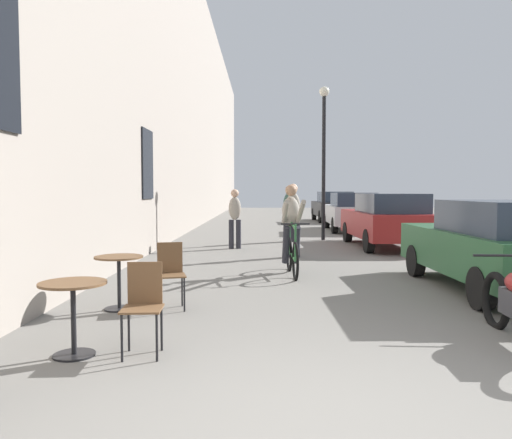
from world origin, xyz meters
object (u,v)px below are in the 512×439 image
(cafe_chair_mid_toward_street, at_px, (171,270))
(cyclist_on_bicycle, at_px, (292,232))
(cafe_chair_near_toward_street, at_px, (143,301))
(parked_car_nearest, at_px, (495,245))
(pedestrian_far, at_px, (289,210))
(parked_car_third, at_px, (351,211))
(street_lamp, at_px, (324,143))
(parked_car_second, at_px, (387,220))
(pedestrian_mid, at_px, (235,215))
(cafe_table_mid, at_px, (119,271))
(pedestrian_near, at_px, (293,216))
(cafe_table_near, at_px, (73,302))
(parked_car_fourth, at_px, (333,206))

(cafe_chair_mid_toward_street, relative_size, cyclist_on_bicycle, 0.51)
(cafe_chair_near_toward_street, distance_m, parked_car_nearest, 5.73)
(pedestrian_far, height_order, parked_car_third, pedestrian_far)
(cafe_chair_near_toward_street, relative_size, parked_car_third, 0.21)
(pedestrian_far, bearing_deg, parked_car_third, 57.64)
(street_lamp, height_order, parked_car_third, street_lamp)
(cafe_chair_near_toward_street, bearing_deg, parked_car_nearest, 32.60)
(cyclist_on_bicycle, distance_m, parked_car_nearest, 3.53)
(cafe_chair_mid_toward_street, height_order, parked_car_nearest, parked_car_nearest)
(street_lamp, bearing_deg, cafe_chair_near_toward_street, -105.35)
(parked_car_second, relative_size, parked_car_third, 1.00)
(pedestrian_far, bearing_deg, pedestrian_mid, -129.80)
(pedestrian_mid, bearing_deg, cafe_table_mid, -99.29)
(pedestrian_near, relative_size, street_lamp, 0.36)
(cyclist_on_bicycle, distance_m, pedestrian_mid, 4.42)
(cafe_table_near, distance_m, parked_car_second, 10.82)
(cafe_chair_near_toward_street, bearing_deg, pedestrian_mid, 87.39)
(cafe_table_mid, relative_size, cafe_chair_mid_toward_street, 0.81)
(pedestrian_far, bearing_deg, parked_car_fourth, 74.59)
(cafe_table_mid, xyz_separation_m, cafe_chair_mid_toward_street, (0.68, 0.07, -0.00))
(cafe_chair_near_toward_street, relative_size, pedestrian_mid, 0.54)
(cafe_chair_near_toward_street, relative_size, parked_car_second, 0.21)
(cafe_table_near, relative_size, parked_car_third, 0.17)
(cafe_table_near, relative_size, cafe_chair_mid_toward_street, 0.81)
(cafe_chair_near_toward_street, xyz_separation_m, cyclist_on_bicycle, (1.72, 4.76, 0.29))
(cyclist_on_bicycle, bearing_deg, pedestrian_near, 85.86)
(pedestrian_near, bearing_deg, cafe_chair_mid_toward_street, -110.50)
(cafe_chair_near_toward_street, height_order, cafe_chair_mid_toward_street, same)
(pedestrian_near, xyz_separation_m, pedestrian_far, (0.09, 3.68, -0.01))
(parked_car_nearest, distance_m, parked_car_third, 12.06)
(cafe_table_mid, distance_m, parked_car_second, 9.26)
(pedestrian_mid, xyz_separation_m, parked_car_second, (4.25, 0.36, -0.13))
(street_lamp, height_order, parked_car_nearest, street_lamp)
(pedestrian_far, distance_m, street_lamp, 2.47)
(pedestrian_mid, xyz_separation_m, parked_car_third, (4.28, 6.16, -0.13))
(cafe_chair_mid_toward_street, xyz_separation_m, pedestrian_mid, (0.49, 7.08, 0.40))
(cafe_table_near, distance_m, cafe_chair_mid_toward_street, 2.07)
(parked_car_fourth, bearing_deg, pedestrian_mid, -109.91)
(cafe_table_near, relative_size, cafe_chair_near_toward_street, 0.81)
(cafe_chair_near_toward_street, bearing_deg, cafe_chair_mid_toward_street, 92.44)
(cafe_table_mid, xyz_separation_m, parked_car_third, (5.45, 13.31, 0.26))
(cyclist_on_bicycle, xyz_separation_m, pedestrian_mid, (-1.31, 4.22, 0.11))
(cafe_table_mid, distance_m, street_lamp, 10.66)
(cafe_table_near, distance_m, cyclist_on_bicycle, 5.40)
(pedestrian_near, bearing_deg, street_lamp, 73.66)
(cafe_chair_mid_toward_street, relative_size, parked_car_fourth, 0.20)
(cafe_chair_near_toward_street, relative_size, cyclist_on_bicycle, 0.51)
(parked_car_fourth, bearing_deg, cyclist_on_bicycle, -100.73)
(cafe_table_mid, bearing_deg, parked_car_nearest, 12.63)
(cafe_chair_mid_toward_street, bearing_deg, cafe_table_near, -106.25)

